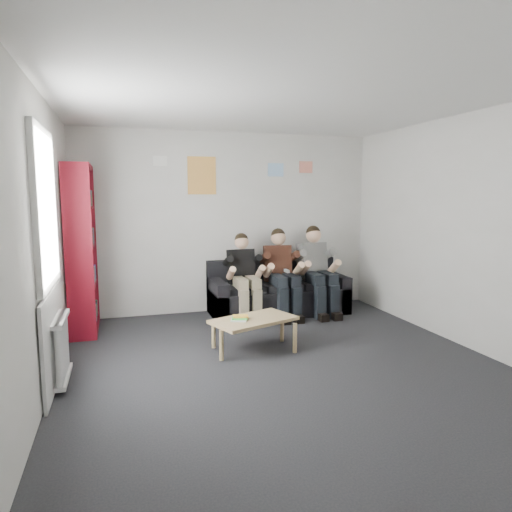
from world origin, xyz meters
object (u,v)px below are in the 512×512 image
Objects in this scene: bookshelf at (82,249)px; person_right at (317,271)px; coffee_table at (254,322)px; sofa at (277,294)px; person_middle at (282,273)px; person_left at (245,277)px.

bookshelf is 1.65× the size of person_right.
sofa is at bearing 61.60° from coffee_table.
bookshelf is at bearing 172.21° from person_right.
person_right is (3.28, -0.04, -0.43)m from bookshelf.
sofa is 0.70m from person_right.
bookshelf is 2.29× the size of coffee_table.
person_right is at bearing -18.91° from sofa.
person_middle is at bearing 172.87° from person_right.
person_right is at bearing 9.59° from person_middle.
person_left is at bearing 78.96° from coffee_table.
sofa is 2.16× the size of coffee_table.
person_middle is at bearing -1.26° from bookshelf.
bookshelf is at bearing -171.19° from person_middle.
coffee_table is at bearing -118.40° from sofa.
person_left is 0.96× the size of person_middle.
person_right reaches higher than person_left.
person_right reaches higher than person_middle.
person_middle is at bearing 58.26° from coffee_table.
sofa is at bearing 2.79° from bookshelf.
person_right is at bearing 43.82° from coffee_table.
person_middle is (2.72, -0.04, -0.45)m from bookshelf.
coffee_table is (1.89, -1.38, -0.75)m from bookshelf.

